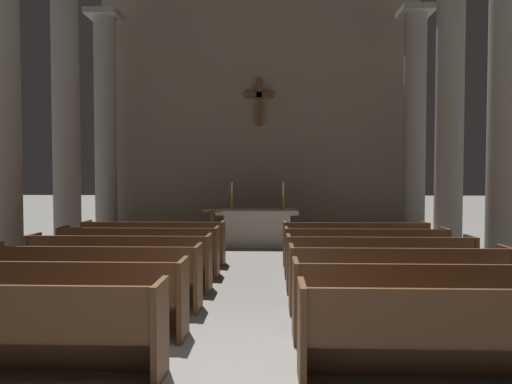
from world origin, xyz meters
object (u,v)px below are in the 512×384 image
Objects in this scene: pew_left_row_1 at (3,330)px; pew_right_row_1 at (465,335)px; pew_left_row_5 at (139,251)px; pew_left_row_6 at (154,243)px; pew_left_row_2 at (58,298)px; column_right_third at (449,119)px; column_right_fourth at (414,130)px; candlestick_left at (232,200)px; lectern at (212,231)px; pew_left_row_3 at (94,277)px; pew_right_row_2 at (425,301)px; pew_right_row_5 at (365,253)px; column_left_third at (66,120)px; column_left_fourth at (106,131)px; column_right_second at (507,100)px; candlestick_right at (283,201)px; pew_left_row_4 at (120,262)px; column_left_second at (2,103)px; pew_right_row_3 at (398,280)px; pew_right_row_6 at (355,244)px; pew_right_row_4 at (379,264)px.

pew_left_row_1 is 1.00× the size of pew_right_row_1.
pew_left_row_5 is 1.00× the size of pew_left_row_6.
pew_left_row_1 is at bearing -90.00° from pew_left_row_2.
column_right_third reaches higher than pew_left_row_5.
column_right_fourth is at bearing 53.81° from pew_left_row_1.
candlestick_left is 1.45m from lectern.
pew_left_row_3 and pew_right_row_2 have the same top height.
pew_right_row_5 is at bearing 27.47° from pew_left_row_3.
pew_left_row_6 is 0.46× the size of column_right_third.
column_left_fourth is (0.00, 2.57, 0.00)m from column_left_third.
pew_left_row_3 is at bearing -152.53° from pew_right_row_5.
pew_left_row_3 is 9.85m from column_right_fourth.
pew_right_row_1 is at bearing -120.35° from column_right_second.
pew_left_row_2 is 4.09× the size of candlestick_right.
column_left_third is at bearing -163.87° from column_right_fourth.
column_left_second is at bearing 167.21° from pew_left_row_4.
column_right_third is (6.60, 3.08, 2.76)m from pew_left_row_4.
column_right_third reaches higher than candlestick_right.
column_right_second is at bearing -90.00° from column_right_fourth.
pew_right_row_3 is at bearing -37.95° from pew_left_row_6.
candlestick_left reaches higher than pew_left_row_4.
pew_left_row_6 is 0.46× the size of column_left_second.
pew_left_row_6 is 0.46× the size of column_left_fourth.
pew_left_row_1 is at bearing -127.57° from pew_right_row_6.
column_right_fourth is at bearing 0.00° from column_left_fourth.
pew_left_row_4 is 4.87m from pew_right_row_6.
lectern is (-3.26, 1.48, 0.07)m from pew_right_row_6.
pew_left_row_2 is 4.47m from pew_right_row_1.
pew_right_row_6 is 0.46× the size of column_right_second.
pew_left_row_3 is 3.37m from pew_left_row_6.
pew_left_row_5 is 0.46× the size of column_right_third.
lectern reaches higher than pew_right_row_6.
column_left_third and column_left_fourth have the same top height.
pew_left_row_5 is 1.00× the size of pew_right_row_6.
column_left_third and column_right_fourth have the same top height.
pew_left_row_6 is 1.00× the size of pew_right_row_4.
lectern is (-5.53, -1.92, -2.68)m from column_right_fourth.
column_left_second reaches higher than pew_right_row_3.
pew_left_row_1 and pew_left_row_2 have the same top height.
candlestick_left is at bearing 115.31° from pew_right_row_3.
column_left_second reaches higher than candlestick_left.
pew_left_row_5 is 4.47m from pew_right_row_6.
pew_right_row_6 is at bearing -123.79° from column_right_fourth.
pew_left_row_3 is at bearing -90.00° from pew_left_row_4.
pew_right_row_1 is 7.81m from lectern.
pew_left_row_1 is 1.00× the size of pew_left_row_2.
pew_left_row_3 is 3.93m from column_left_second.
pew_left_row_4 is 0.46× the size of column_right_third.
column_left_third reaches higher than pew_left_row_4.
column_left_second reaches higher than pew_right_row_4.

